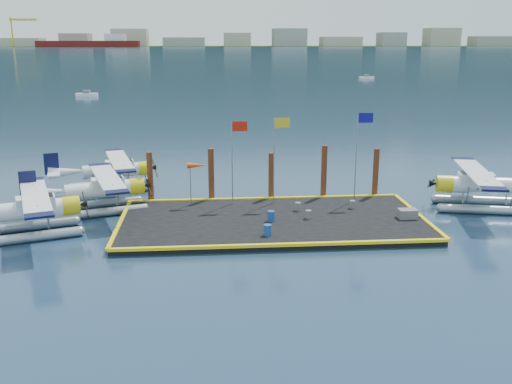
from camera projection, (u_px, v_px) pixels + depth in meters
ground at (273, 224)px, 38.06m from camera, size 4000.00×4000.00×0.00m
dock at (273, 222)px, 38.01m from camera, size 20.00×10.00×0.40m
dock_bumpers at (273, 217)px, 37.93m from camera, size 20.25×10.25×0.18m
far_backdrop at (287, 40)px, 1726.73m from camera, size 3050.00×2050.00×810.00m
seaplane_a at (30, 213)px, 35.44m from camera, size 9.19×9.81×3.52m
seaplane_b at (103, 192)px, 40.44m from camera, size 8.96×9.59×3.43m
seaplane_c at (115, 172)px, 46.34m from camera, size 8.85×9.56×3.39m
seaplane_d at (481, 188)px, 41.06m from camera, size 9.67×10.50×3.72m
drum_1 at (271, 216)px, 37.39m from camera, size 0.49×0.49×0.69m
drum_2 at (308, 214)px, 37.95m from camera, size 0.40×0.40×0.56m
drum_3 at (268, 230)px, 34.67m from camera, size 0.48×0.48×0.68m
drum_4 at (352, 204)px, 40.26m from camera, size 0.40×0.40×0.56m
drum_5 at (298, 207)px, 39.70m from camera, size 0.41×0.41×0.58m
crate at (407, 214)px, 38.03m from camera, size 1.23×0.82×0.61m
flagpole_red at (235, 150)px, 40.39m from camera, size 1.14×0.08×6.00m
flagpole_yellow at (277, 147)px, 40.60m from camera, size 1.14×0.08×6.20m
flagpole_blue at (359, 144)px, 41.04m from camera, size 1.14×0.08×6.50m
windsock at (197, 166)px, 40.47m from camera, size 1.40×0.44×3.12m
piling_0 at (150, 179)px, 42.05m from camera, size 0.44×0.44×4.00m
piling_1 at (211, 176)px, 42.39m from camera, size 0.44×0.44×4.20m
piling_2 at (271, 178)px, 42.80m from camera, size 0.44×0.44×3.80m
piling_3 at (324, 173)px, 43.06m from camera, size 0.44×0.44×4.30m
piling_4 at (376, 174)px, 43.42m from camera, size 0.44×0.44×4.00m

